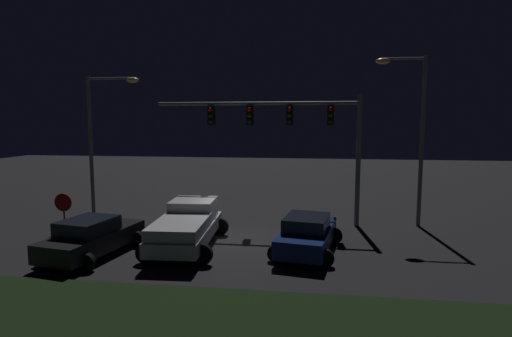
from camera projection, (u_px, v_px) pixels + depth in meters
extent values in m
plane|color=black|center=(231.00, 239.00, 17.99)|extent=(80.00, 80.00, 0.00)
cube|color=black|center=(170.00, 326.00, 10.26)|extent=(26.42, 4.69, 0.10)
cube|color=#B7B7BC|center=(187.00, 232.00, 16.67)|extent=(2.30, 5.50, 0.55)
cube|color=#B7B7BC|center=(194.00, 209.00, 17.76)|extent=(1.94, 2.00, 0.85)
cube|color=black|center=(193.00, 206.00, 17.75)|extent=(1.84, 1.62, 0.51)
cube|color=#B7B7BC|center=(180.00, 227.00, 15.54)|extent=(2.09, 3.13, 0.45)
cylinder|color=black|center=(176.00, 226.00, 18.70)|extent=(0.80, 0.22, 0.80)
cylinder|color=black|center=(220.00, 227.00, 18.54)|extent=(0.80, 0.22, 0.80)
cylinder|color=black|center=(147.00, 253.00, 14.85)|extent=(0.80, 0.22, 0.80)
cylinder|color=black|center=(202.00, 254.00, 14.69)|extent=(0.80, 0.22, 0.80)
cube|color=navy|center=(307.00, 237.00, 16.20)|extent=(2.51, 4.64, 0.70)
cube|color=black|center=(307.00, 223.00, 15.89)|extent=(1.91, 2.24, 0.55)
cylinder|color=black|center=(293.00, 232.00, 17.92)|extent=(0.64, 0.22, 0.64)
cylinder|color=black|center=(335.00, 236.00, 17.38)|extent=(0.64, 0.22, 0.64)
cylinder|color=black|center=(276.00, 253.00, 15.09)|extent=(0.64, 0.22, 0.64)
cylinder|color=black|center=(325.00, 258.00, 14.54)|extent=(0.64, 0.22, 0.64)
cube|color=black|center=(93.00, 240.00, 15.75)|extent=(2.51, 4.64, 0.70)
cube|color=black|center=(88.00, 226.00, 15.44)|extent=(1.91, 2.24, 0.55)
cylinder|color=black|center=(99.00, 235.00, 17.47)|extent=(0.64, 0.22, 0.64)
cylinder|color=black|center=(136.00, 239.00, 16.92)|extent=(0.64, 0.22, 0.64)
cylinder|color=black|center=(44.00, 257.00, 14.64)|extent=(0.64, 0.22, 0.64)
cylinder|color=black|center=(86.00, 262.00, 14.09)|extent=(0.64, 0.22, 0.64)
cylinder|color=slate|center=(358.00, 161.00, 19.95)|extent=(0.24, 0.24, 6.50)
cylinder|color=slate|center=(256.00, 103.00, 20.31)|extent=(10.20, 0.18, 0.18)
cube|color=black|center=(330.00, 115.00, 19.88)|extent=(0.32, 0.44, 0.95)
sphere|color=red|center=(331.00, 109.00, 19.62)|extent=(0.22, 0.22, 0.22)
sphere|color=#59380A|center=(331.00, 115.00, 19.65)|extent=(0.22, 0.22, 0.22)
sphere|color=#0C4719|center=(331.00, 121.00, 19.69)|extent=(0.22, 0.22, 0.22)
cube|color=black|center=(290.00, 115.00, 20.15)|extent=(0.32, 0.44, 0.95)
sphere|color=red|center=(290.00, 109.00, 19.89)|extent=(0.22, 0.22, 0.22)
sphere|color=#59380A|center=(289.00, 115.00, 19.92)|extent=(0.22, 0.22, 0.22)
sphere|color=#0C4719|center=(289.00, 121.00, 19.96)|extent=(0.22, 0.22, 0.22)
cube|color=black|center=(250.00, 115.00, 20.42)|extent=(0.32, 0.44, 0.95)
sphere|color=red|center=(249.00, 109.00, 20.15)|extent=(0.22, 0.22, 0.22)
sphere|color=#59380A|center=(249.00, 115.00, 20.19)|extent=(0.22, 0.22, 0.22)
sphere|color=#0C4719|center=(249.00, 121.00, 20.22)|extent=(0.22, 0.22, 0.22)
cube|color=black|center=(211.00, 116.00, 20.68)|extent=(0.32, 0.44, 0.95)
sphere|color=red|center=(210.00, 110.00, 20.42)|extent=(0.22, 0.22, 0.22)
sphere|color=#59380A|center=(210.00, 116.00, 20.46)|extent=(0.22, 0.22, 0.22)
sphere|color=#0C4719|center=(210.00, 121.00, 20.49)|extent=(0.22, 0.22, 0.22)
cylinder|color=slate|center=(91.00, 147.00, 22.24)|extent=(0.20, 0.20, 7.64)
cylinder|color=slate|center=(110.00, 78.00, 21.64)|extent=(2.56, 0.12, 0.12)
ellipsoid|color=#F9CC72|center=(132.00, 80.00, 21.48)|extent=(0.70, 0.44, 0.30)
cylinder|color=slate|center=(422.00, 143.00, 19.74)|extent=(0.20, 0.20, 8.35)
cylinder|color=slate|center=(404.00, 59.00, 19.41)|extent=(1.98, 0.12, 0.12)
ellipsoid|color=#F9CC72|center=(383.00, 61.00, 19.55)|extent=(0.70, 0.44, 0.30)
cylinder|color=slate|center=(64.00, 220.00, 16.95)|extent=(0.07, 0.07, 2.20)
cylinder|color=#B20C0F|center=(63.00, 202.00, 16.83)|extent=(0.76, 0.03, 0.76)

